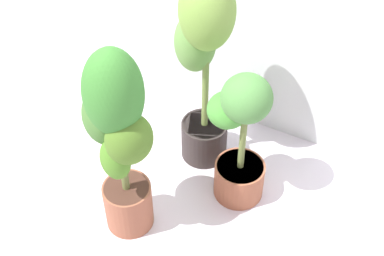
{
  "coord_description": "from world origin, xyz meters",
  "views": [
    {
      "loc": [
        0.79,
        -0.92,
        1.77
      ],
      "look_at": [
        0.11,
        0.36,
        0.35
      ],
      "focal_mm": 49.71,
      "sensor_mm": 36.0,
      "label": 1
    }
  ],
  "objects": [
    {
      "name": "ground_plane",
      "position": [
        0.0,
        0.0,
        0.0
      ],
      "size": [
        8.0,
        8.0,
        0.0
      ],
      "primitive_type": "plane",
      "color": "silver",
      "rests_on": "ground"
    },
    {
      "name": "potted_plant_back_right",
      "position": [
        0.28,
        0.43,
        0.32
      ],
      "size": [
        0.32,
        0.26,
        0.61
      ],
      "color": "#9A553A",
      "rests_on": "ground"
    },
    {
      "name": "potted_plant_center",
      "position": [
        -0.03,
        0.08,
        0.49
      ],
      "size": [
        0.35,
        0.28,
        0.84
      ],
      "color": "#96553B",
      "rests_on": "ground"
    },
    {
      "name": "potted_plant_back_center",
      "position": [
        0.05,
        0.56,
        0.52
      ],
      "size": [
        0.28,
        0.27,
        0.9
      ],
      "color": "#2E2725",
      "rests_on": "ground"
    }
  ]
}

